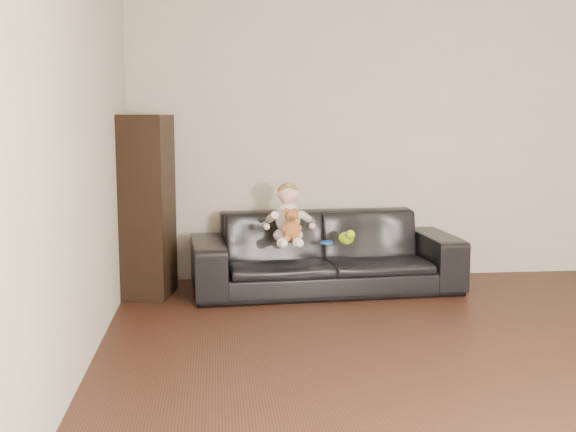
{
  "coord_description": "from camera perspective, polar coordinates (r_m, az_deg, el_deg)",
  "views": [
    {
      "loc": [
        -1.76,
        -3.5,
        1.44
      ],
      "look_at": [
        -1.19,
        2.15,
        0.64
      ],
      "focal_mm": 45.0,
      "sensor_mm": 36.0,
      "label": 1
    }
  ],
  "objects": [
    {
      "name": "toy_green",
      "position": [
        5.72,
        4.61,
        -1.76
      ],
      "size": [
        0.16,
        0.18,
        0.1
      ],
      "primitive_type": "ellipsoid",
      "rotation": [
        0.0,
        0.0,
        0.28
      ],
      "color": "#99C517",
      "rests_on": "sofa"
    },
    {
      "name": "wall_back",
      "position": [
        6.5,
        10.0,
        6.71
      ],
      "size": [
        5.0,
        0.0,
        5.0
      ],
      "primitive_type": "plane",
      "rotation": [
        1.57,
        0.0,
        0.0
      ],
      "color": "beige",
      "rests_on": "ground"
    },
    {
      "name": "floor",
      "position": [
        4.17,
        20.07,
        -12.62
      ],
      "size": [
        5.5,
        5.5,
        0.0
      ],
      "primitive_type": "plane",
      "color": "#361D13",
      "rests_on": "ground"
    },
    {
      "name": "shelf_item",
      "position": [
        5.76,
        -10.99,
        3.94
      ],
      "size": [
        0.22,
        0.28,
        0.28
      ],
      "primitive_type": "cube",
      "rotation": [
        0.0,
        0.0,
        -0.16
      ],
      "color": "silver",
      "rests_on": "cabinet"
    },
    {
      "name": "toy_blue_disc",
      "position": [
        5.77,
        3.05,
        -2.09
      ],
      "size": [
        0.11,
        0.11,
        0.01
      ],
      "primitive_type": "cylinder",
      "rotation": [
        0.0,
        0.0,
        -0.04
      ],
      "color": "blue",
      "rests_on": "sofa"
    },
    {
      "name": "baby",
      "position": [
        5.72,
        0.01,
        -0.1
      ],
      "size": [
        0.34,
        0.41,
        0.48
      ],
      "rotation": [
        0.0,
        0.0,
        -0.12
      ],
      "color": "#FBD4D9",
      "rests_on": "sofa"
    },
    {
      "name": "wall_left",
      "position": [
        3.58,
        -17.8,
        5.45
      ],
      "size": [
        0.0,
        5.5,
        5.5
      ],
      "primitive_type": "plane",
      "rotation": [
        1.57,
        0.0,
        1.57
      ],
      "color": "beige",
      "rests_on": "ground"
    },
    {
      "name": "toy_rattle",
      "position": [
        5.81,
        4.34,
        -1.77
      ],
      "size": [
        0.07,
        0.07,
        0.07
      ],
      "primitive_type": "sphere",
      "rotation": [
        0.0,
        0.0,
        0.01
      ],
      "color": "red",
      "rests_on": "sofa"
    },
    {
      "name": "teddy_bear",
      "position": [
        5.58,
        0.27,
        -0.68
      ],
      "size": [
        0.14,
        0.14,
        0.25
      ],
      "rotation": [
        0.0,
        0.0,
        -0.02
      ],
      "color": "#9F5E2D",
      "rests_on": "sofa"
    },
    {
      "name": "cabinet",
      "position": [
        5.79,
        -11.1,
        0.75
      ],
      "size": [
        0.43,
        0.54,
        1.43
      ],
      "primitive_type": "cube",
      "rotation": [
        0.0,
        0.0,
        -0.16
      ],
      "color": "black",
      "rests_on": "floor"
    },
    {
      "name": "sofa",
      "position": [
        5.93,
        2.95,
        -2.88
      ],
      "size": [
        2.22,
        0.99,
        0.63
      ],
      "primitive_type": "imported",
      "rotation": [
        0.0,
        0.0,
        0.07
      ],
      "color": "black",
      "rests_on": "floor"
    }
  ]
}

